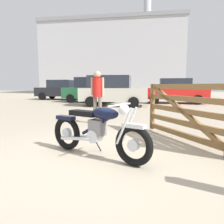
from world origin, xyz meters
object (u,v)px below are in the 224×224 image
(vintage_motorcycle, at_px, (97,131))
(silver_sedan_mid, at_px, (113,90))
(bystander, at_px, (97,92))
(dark_sedan_left, at_px, (92,90))
(red_hatchback_near, at_px, (174,91))
(timber_gate, at_px, (193,111))
(white_estate_far, at_px, (62,90))
(pale_sedan_back, at_px, (101,89))

(vintage_motorcycle, height_order, silver_sedan_mid, silver_sedan_mid)
(bystander, distance_m, dark_sedan_left, 8.45)
(red_hatchback_near, distance_m, silver_sedan_mid, 4.63)
(timber_gate, xyz_separation_m, red_hatchback_near, (0.69, 10.37, 0.13))
(vintage_motorcycle, bearing_deg, red_hatchback_near, 102.38)
(silver_sedan_mid, bearing_deg, vintage_motorcycle, -82.55)
(dark_sedan_left, distance_m, white_estate_far, 4.15)
(silver_sedan_mid, bearing_deg, bystander, -85.59)
(timber_gate, relative_size, white_estate_far, 0.52)
(vintage_motorcycle, distance_m, timber_gate, 2.04)
(vintage_motorcycle, bearing_deg, bystander, 128.74)
(bystander, bearing_deg, vintage_motorcycle, -152.28)
(timber_gate, distance_m, white_estate_far, 15.02)
(bystander, bearing_deg, timber_gate, -114.93)
(bystander, relative_size, pale_sedan_back, 0.39)
(vintage_motorcycle, xyz_separation_m, dark_sedan_left, (-3.31, 11.11, 0.47))
(silver_sedan_mid, relative_size, pale_sedan_back, 0.93)
(pale_sedan_back, bearing_deg, bystander, 102.77)
(vintage_motorcycle, relative_size, timber_gate, 0.88)
(bystander, height_order, pale_sedan_back, pale_sedan_back)
(silver_sedan_mid, height_order, pale_sedan_back, silver_sedan_mid)
(vintage_motorcycle, distance_m, white_estate_far, 15.08)
(timber_gate, distance_m, dark_sedan_left, 11.23)
(vintage_motorcycle, relative_size, pale_sedan_back, 0.46)
(white_estate_far, bearing_deg, bystander, 120.24)
(pale_sedan_back, bearing_deg, timber_gate, 110.18)
(pale_sedan_back, bearing_deg, red_hatchback_near, 146.36)
(red_hatchback_near, xyz_separation_m, white_estate_far, (-9.11, 2.06, 0.00))
(timber_gate, relative_size, silver_sedan_mid, 0.56)
(red_hatchback_near, xyz_separation_m, silver_sedan_mid, (-3.78, -2.67, 0.08))
(vintage_motorcycle, bearing_deg, timber_gate, 56.18)
(vintage_motorcycle, height_order, white_estate_far, white_estate_far)
(red_hatchback_near, xyz_separation_m, dark_sedan_left, (-5.71, -0.34, 0.08))
(red_hatchback_near, bearing_deg, bystander, -111.29)
(bystander, distance_m, pale_sedan_back, 12.75)
(vintage_motorcycle, xyz_separation_m, red_hatchback_near, (2.41, 11.45, 0.38))
(vintage_motorcycle, xyz_separation_m, white_estate_far, (-6.70, 13.51, 0.38))
(timber_gate, bearing_deg, vintage_motorcycle, 89.05)
(vintage_motorcycle, relative_size, silver_sedan_mid, 0.49)
(vintage_motorcycle, xyz_separation_m, timber_gate, (1.72, 1.07, 0.25))
(vintage_motorcycle, relative_size, red_hatchback_near, 0.46)
(bystander, height_order, dark_sedan_left, dark_sedan_left)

